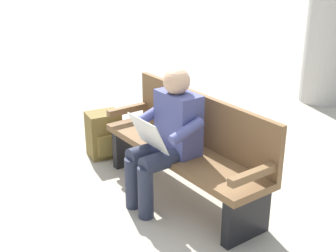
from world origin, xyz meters
name	(u,v)px	position (x,y,z in m)	size (l,w,h in m)	color
ground_plane	(181,195)	(0.00, 0.00, 0.00)	(40.00, 40.00, 0.00)	#B7AD99
bench_near	(188,146)	(0.00, -0.07, 0.46)	(1.80, 0.49, 0.90)	brown
person_seated	(167,135)	(-0.01, 0.16, 0.63)	(0.57, 0.57, 1.18)	#474C84
backpack	(104,135)	(1.14, 0.15, 0.24)	(0.34, 0.37, 0.48)	brown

